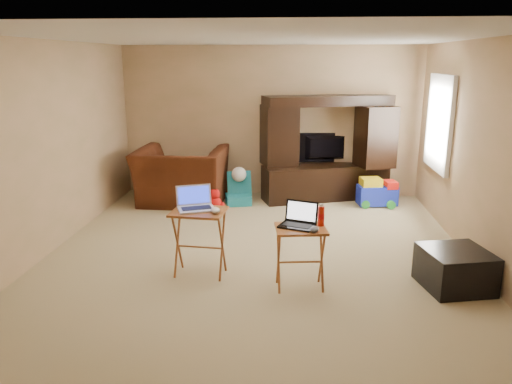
# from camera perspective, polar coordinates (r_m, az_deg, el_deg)

# --- Properties ---
(floor) EXTENTS (5.50, 5.50, 0.00)m
(floor) POSITION_cam_1_polar(r_m,az_deg,el_deg) (6.15, 0.15, -6.73)
(floor) COLOR beige
(floor) RESTS_ON ground
(ceiling) EXTENTS (5.50, 5.50, 0.00)m
(ceiling) POSITION_cam_1_polar(r_m,az_deg,el_deg) (5.72, 0.17, 17.22)
(ceiling) COLOR silver
(ceiling) RESTS_ON ground
(wall_back) EXTENTS (5.00, 0.00, 5.00)m
(wall_back) POSITION_cam_1_polar(r_m,az_deg,el_deg) (8.52, 1.64, 8.05)
(wall_back) COLOR tan
(wall_back) RESTS_ON ground
(wall_front) EXTENTS (5.00, 0.00, 5.00)m
(wall_front) POSITION_cam_1_polar(r_m,az_deg,el_deg) (3.16, -3.80, -4.03)
(wall_front) COLOR tan
(wall_front) RESTS_ON ground
(wall_left) EXTENTS (0.00, 5.50, 5.50)m
(wall_left) POSITION_cam_1_polar(r_m,az_deg,el_deg) (6.50, -22.46, 4.76)
(wall_left) COLOR tan
(wall_left) RESTS_ON ground
(wall_right) EXTENTS (0.00, 5.50, 5.50)m
(wall_right) POSITION_cam_1_polar(r_m,az_deg,el_deg) (6.14, 24.16, 4.04)
(wall_right) COLOR tan
(wall_right) RESTS_ON ground
(window_pane) EXTENTS (0.00, 1.20, 1.20)m
(window_pane) POSITION_cam_1_polar(r_m,az_deg,el_deg) (7.58, 20.36, 7.41)
(window_pane) COLOR white
(window_pane) RESTS_ON ground
(window_frame) EXTENTS (0.06, 1.14, 1.34)m
(window_frame) POSITION_cam_1_polar(r_m,az_deg,el_deg) (7.57, 20.21, 7.42)
(window_frame) COLOR white
(window_frame) RESTS_ON ground
(entertainment_center) EXTENTS (2.15, 1.17, 1.71)m
(entertainment_center) POSITION_cam_1_polar(r_m,az_deg,el_deg) (8.30, 8.06, 4.97)
(entertainment_center) COLOR black
(entertainment_center) RESTS_ON floor
(television) EXTENTS (0.88, 0.22, 0.50)m
(television) POSITION_cam_1_polar(r_m,az_deg,el_deg) (8.50, 7.98, 4.97)
(television) COLOR black
(television) RESTS_ON entertainment_center
(recliner) EXTENTS (1.41, 1.24, 0.90)m
(recliner) POSITION_cam_1_polar(r_m,az_deg,el_deg) (8.12, -8.51, 1.79)
(recliner) COLOR #4C2110
(recliner) RESTS_ON floor
(child_rocker) EXTENTS (0.49, 0.53, 0.52)m
(child_rocker) POSITION_cam_1_polar(r_m,az_deg,el_deg) (8.03, -2.05, 0.42)
(child_rocker) COLOR teal
(child_rocker) RESTS_ON floor
(plush_toy) EXTENTS (0.34, 0.28, 0.38)m
(plush_toy) POSITION_cam_1_polar(r_m,az_deg,el_deg) (7.65, -4.80, -0.92)
(plush_toy) COLOR red
(plush_toy) RESTS_ON floor
(push_toy) EXTENTS (0.68, 0.53, 0.46)m
(push_toy) POSITION_cam_1_polar(r_m,az_deg,el_deg) (8.17, 13.69, 0.05)
(push_toy) COLOR #182BC7
(push_toy) RESTS_ON floor
(ottoman) EXTENTS (0.75, 0.75, 0.40)m
(ottoman) POSITION_cam_1_polar(r_m,az_deg,el_deg) (5.53, 21.80, -8.18)
(ottoman) COLOR black
(ottoman) RESTS_ON floor
(tray_table_left) EXTENTS (0.60, 0.50, 0.73)m
(tray_table_left) POSITION_cam_1_polar(r_m,az_deg,el_deg) (5.42, -6.45, -5.80)
(tray_table_left) COLOR brown
(tray_table_left) RESTS_ON floor
(tray_table_right) EXTENTS (0.55, 0.47, 0.65)m
(tray_table_right) POSITION_cam_1_polar(r_m,az_deg,el_deg) (5.11, 5.07, -7.53)
(tray_table_right) COLOR #9E5E26
(tray_table_right) RESTS_ON floor
(laptop_left) EXTENTS (0.47, 0.42, 0.24)m
(laptop_left) POSITION_cam_1_polar(r_m,az_deg,el_deg) (5.30, -6.86, -0.78)
(laptop_left) COLOR silver
(laptop_left) RESTS_ON tray_table_left
(laptop_right) EXTENTS (0.41, 0.38, 0.24)m
(laptop_right) POSITION_cam_1_polar(r_m,az_deg,el_deg) (4.97, 4.72, -2.68)
(laptop_right) COLOR black
(laptop_right) RESTS_ON tray_table_right
(mouse_left) EXTENTS (0.13, 0.17, 0.06)m
(mouse_left) POSITION_cam_1_polar(r_m,az_deg,el_deg) (5.19, -4.67, -2.09)
(mouse_left) COLOR silver
(mouse_left) RESTS_ON tray_table_left
(mouse_right) EXTENTS (0.10, 0.14, 0.05)m
(mouse_right) POSITION_cam_1_polar(r_m,az_deg,el_deg) (4.87, 6.70, -4.26)
(mouse_right) COLOR #39393E
(mouse_right) RESTS_ON tray_table_right
(water_bottle) EXTENTS (0.06, 0.06, 0.20)m
(water_bottle) POSITION_cam_1_polar(r_m,az_deg,el_deg) (5.04, 7.45, -2.74)
(water_bottle) COLOR red
(water_bottle) RESTS_ON tray_table_right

